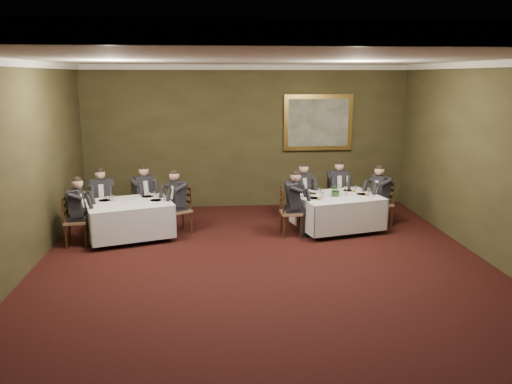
{
  "coord_description": "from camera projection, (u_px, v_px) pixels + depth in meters",
  "views": [
    {
      "loc": [
        -0.87,
        -7.33,
        3.25
      ],
      "look_at": [
        -0.08,
        1.6,
        1.15
      ],
      "focal_mm": 35.0,
      "sensor_mm": 36.0,
      "label": 1
    }
  ],
  "objects": [
    {
      "name": "diner_main_endleft",
      "position": [
        291.0,
        211.0,
        10.3
      ],
      "size": [
        0.49,
        0.43,
        1.35
      ],
      "rotation": [
        0.0,
        0.0,
        -1.55
      ],
      "color": "black",
      "rests_on": "chair_main_endleft"
    },
    {
      "name": "painting",
      "position": [
        318.0,
        123.0,
        12.38
      ],
      "size": [
        1.72,
        0.09,
        1.38
      ],
      "color": "#BC8D45",
      "rests_on": "back_wall"
    },
    {
      "name": "chair_sec_backright",
      "position": [
        144.0,
        213.0,
        11.05
      ],
      "size": [
        0.6,
        0.59,
        1.0
      ],
      "rotation": [
        0.0,
        0.0,
        3.71
      ],
      "color": "#996F4E",
      "rests_on": "ground"
    },
    {
      "name": "centerpiece",
      "position": [
        336.0,
        189.0,
        10.47
      ],
      "size": [
        0.3,
        0.27,
        0.3
      ],
      "primitive_type": "imported",
      "rotation": [
        0.0,
        0.0,
        0.13
      ],
      "color": "#2D5926",
      "rests_on": "table_main"
    },
    {
      "name": "chair_sec_endright",
      "position": [
        180.0,
        219.0,
        10.52
      ],
      "size": [
        0.58,
        0.59,
        1.0
      ],
      "rotation": [
        0.0,
        0.0,
        2.09
      ],
      "color": "#996F4E",
      "rests_on": "ground"
    },
    {
      "name": "diner_sec_backright",
      "position": [
        144.0,
        203.0,
        10.99
      ],
      "size": [
        0.59,
        0.62,
        1.35
      ],
      "rotation": [
        0.0,
        0.0,
        3.71
      ],
      "color": "black",
      "rests_on": "chair_sec_backright"
    },
    {
      "name": "diner_sec_endright",
      "position": [
        179.0,
        209.0,
        10.46
      ],
      "size": [
        0.62,
        0.59,
        1.35
      ],
      "rotation": [
        0.0,
        0.0,
        2.09
      ],
      "color": "black",
      "rests_on": "chair_sec_endright"
    },
    {
      "name": "front_wall",
      "position": [
        379.0,
        362.0,
        2.67
      ],
      "size": [
        8.0,
        0.1,
        3.5
      ],
      "primitive_type": "cube",
      "color": "#333019",
      "rests_on": "ground"
    },
    {
      "name": "diner_main_backright",
      "position": [
        337.0,
        196.0,
        11.57
      ],
      "size": [
        0.42,
        0.48,
        1.35
      ],
      "rotation": [
        0.0,
        0.0,
        3.15
      ],
      "color": "black",
      "rests_on": "chair_main_backright"
    },
    {
      "name": "place_setting_table_second",
      "position": [
        107.0,
        199.0,
        10.19
      ],
      "size": [
        0.33,
        0.31,
        0.14
      ],
      "color": "white",
      "rests_on": "table_second"
    },
    {
      "name": "diner_sec_endleft",
      "position": [
        76.0,
        220.0,
        9.69
      ],
      "size": [
        0.51,
        0.45,
        1.35
      ],
      "rotation": [
        0.0,
        0.0,
        -1.48
      ],
      "color": "black",
      "rests_on": "chair_sec_endleft"
    },
    {
      "name": "ceiling",
      "position": [
        271.0,
        57.0,
        7.12
      ],
      "size": [
        8.0,
        10.0,
        0.1
      ],
      "primitive_type": "cube",
      "color": "silver",
      "rests_on": "back_wall"
    },
    {
      "name": "chair_sec_backleft",
      "position": [
        103.0,
        217.0,
        10.72
      ],
      "size": [
        0.51,
        0.49,
        1.0
      ],
      "rotation": [
        0.0,
        0.0,
        3.32
      ],
      "color": "#996F4E",
      "rests_on": "ground"
    },
    {
      "name": "back_wall",
      "position": [
        247.0,
        137.0,
        12.37
      ],
      "size": [
        8.0,
        0.1,
        3.5
      ],
      "primitive_type": "cube",
      "color": "#333019",
      "rests_on": "ground"
    },
    {
      "name": "chair_main_backright",
      "position": [
        337.0,
        206.0,
        11.64
      ],
      "size": [
        0.45,
        0.43,
        1.0
      ],
      "rotation": [
        0.0,
        0.0,
        3.15
      ],
      "color": "#996F4E",
      "rests_on": "ground"
    },
    {
      "name": "chair_sec_endleft",
      "position": [
        76.0,
        231.0,
        9.74
      ],
      "size": [
        0.46,
        0.47,
        1.0
      ],
      "rotation": [
        0.0,
        0.0,
        -1.48
      ],
      "color": "#996F4E",
      "rests_on": "ground"
    },
    {
      "name": "candlestick",
      "position": [
        347.0,
        188.0,
        10.56
      ],
      "size": [
        0.06,
        0.06,
        0.44
      ],
      "color": "gold",
      "rests_on": "table_main"
    },
    {
      "name": "crown_molding",
      "position": [
        271.0,
        62.0,
        7.14
      ],
      "size": [
        8.0,
        10.0,
        0.12
      ],
      "color": "white",
      "rests_on": "back_wall"
    },
    {
      "name": "diner_main_endright",
      "position": [
        381.0,
        203.0,
        10.97
      ],
      "size": [
        0.57,
        0.52,
        1.35
      ],
      "rotation": [
        0.0,
        0.0,
        1.86
      ],
      "color": "black",
      "rests_on": "chair_main_endright"
    },
    {
      "name": "table_second",
      "position": [
        130.0,
        217.0,
        10.09
      ],
      "size": [
        1.94,
        1.69,
        0.67
      ],
      "rotation": [
        0.0,
        0.0,
        0.31
      ],
      "color": "#311D0D",
      "rests_on": "ground"
    },
    {
      "name": "chair_main_endright",
      "position": [
        381.0,
        213.0,
        11.03
      ],
      "size": [
        0.53,
        0.54,
        1.0
      ],
      "rotation": [
        0.0,
        0.0,
        1.86
      ],
      "color": "#996F4E",
      "rests_on": "ground"
    },
    {
      "name": "place_setting_table_main",
      "position": [
        313.0,
        192.0,
        10.78
      ],
      "size": [
        0.33,
        0.31,
        0.14
      ],
      "color": "white",
      "rests_on": "table_main"
    },
    {
      "name": "chair_main_endleft",
      "position": [
        290.0,
        222.0,
        10.35
      ],
      "size": [
        0.43,
        0.45,
        1.0
      ],
      "rotation": [
        0.0,
        0.0,
        -1.55
      ],
      "color": "#996F4E",
      "rests_on": "ground"
    },
    {
      "name": "chair_main_backleft",
      "position": [
        301.0,
        209.0,
        11.35
      ],
      "size": [
        0.57,
        0.55,
        1.0
      ],
      "rotation": [
        0.0,
        0.0,
        3.53
      ],
      "color": "#996F4E",
      "rests_on": "ground"
    },
    {
      "name": "diner_sec_backleft",
      "position": [
        103.0,
        207.0,
        10.66
      ],
      "size": [
        0.48,
        0.54,
        1.35
      ],
      "rotation": [
        0.0,
        0.0,
        3.32
      ],
      "color": "black",
      "rests_on": "chair_sec_backleft"
    },
    {
      "name": "diner_main_backleft",
      "position": [
        301.0,
        199.0,
        11.29
      ],
      "size": [
        0.55,
        0.6,
        1.35
      ],
      "rotation": [
        0.0,
        0.0,
        3.53
      ],
      "color": "black",
      "rests_on": "chair_main_backleft"
    },
    {
      "name": "table_main",
      "position": [
        337.0,
        210.0,
        10.65
      ],
      "size": [
        1.97,
        1.67,
        0.67
      ],
      "rotation": [
        0.0,
        0.0,
        0.24
      ],
      "color": "#311D0D",
      "rests_on": "ground"
    },
    {
      "name": "ground",
      "position": [
        270.0,
        285.0,
        7.92
      ],
      "size": [
        10.0,
        10.0,
        0.0
      ],
      "primitive_type": "plane",
      "color": "black",
      "rests_on": "ground"
    }
  ]
}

